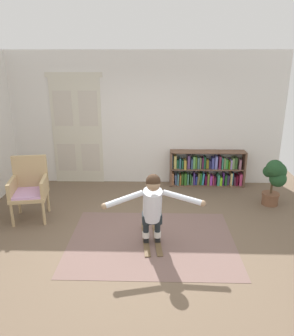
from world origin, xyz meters
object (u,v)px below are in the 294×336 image
object	(u,v)px
bookshelf	(206,170)
wicker_chair	(29,187)
potted_plant	(275,177)
person_skier	(153,204)
skis_pair	(151,239)

from	to	relation	value
bookshelf	wicker_chair	world-z (taller)	wicker_chair
bookshelf	potted_plant	size ratio (longest dim) A/B	1.74
bookshelf	person_skier	distance (m)	2.85
bookshelf	skis_pair	world-z (taller)	bookshelf
wicker_chair	potted_plant	xyz separation A→B (m)	(4.48, 0.57, 0.03)
wicker_chair	potted_plant	distance (m)	4.52
potted_plant	skis_pair	bearing A→B (deg)	-150.18
bookshelf	person_skier	bearing A→B (deg)	-114.61
skis_pair	person_skier	xyz separation A→B (m)	(0.02, -0.16, 0.68)
wicker_chair	skis_pair	distance (m)	2.36
wicker_chair	potted_plant	world-z (taller)	wicker_chair
wicker_chair	potted_plant	size ratio (longest dim) A/B	1.16
bookshelf	wicker_chair	bearing A→B (deg)	-153.74
potted_plant	bookshelf	bearing A→B (deg)	135.90
potted_plant	wicker_chair	bearing A→B (deg)	-172.76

